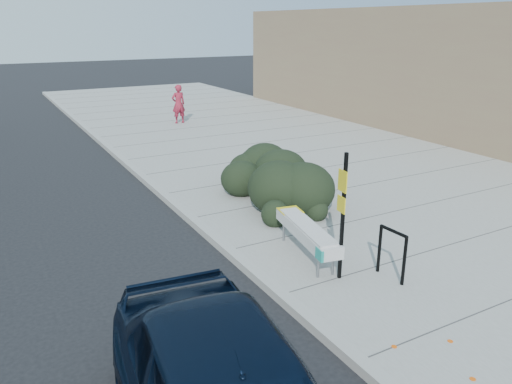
% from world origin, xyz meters
% --- Properties ---
extents(ground, '(120.00, 120.00, 0.00)m').
position_xyz_m(ground, '(0.00, 0.00, 0.00)').
color(ground, black).
rests_on(ground, ground).
extents(sidewalk_near, '(11.20, 50.00, 0.15)m').
position_xyz_m(sidewalk_near, '(5.60, 5.00, 0.07)').
color(sidewalk_near, gray).
rests_on(sidewalk_near, ground).
extents(curb_near, '(0.22, 50.00, 0.17)m').
position_xyz_m(curb_near, '(0.00, 5.00, 0.08)').
color(curb_near, '#9E9E99').
rests_on(curb_near, ground).
extents(bench, '(0.86, 2.25, 0.67)m').
position_xyz_m(bench, '(1.16, 1.00, 0.68)').
color(bench, gray).
rests_on(bench, sidewalk_near).
extents(bike_rack, '(0.09, 0.64, 0.94)m').
position_xyz_m(bike_rack, '(1.98, -0.44, 0.71)').
color(bike_rack, black).
rests_on(bike_rack, sidewalk_near).
extents(sign_post, '(0.10, 0.27, 2.33)m').
position_xyz_m(sign_post, '(1.17, 0.00, 1.48)').
color(sign_post, black).
rests_on(sign_post, sidewalk_near).
extents(hedge, '(1.90, 3.71, 1.38)m').
position_xyz_m(hedge, '(2.31, 4.27, 0.84)').
color(hedge, black).
rests_on(hedge, sidewalk_near).
extents(pedestrian, '(0.65, 0.44, 1.74)m').
position_xyz_m(pedestrian, '(3.96, 15.27, 1.02)').
color(pedestrian, maroon).
rests_on(pedestrian, sidewalk_near).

